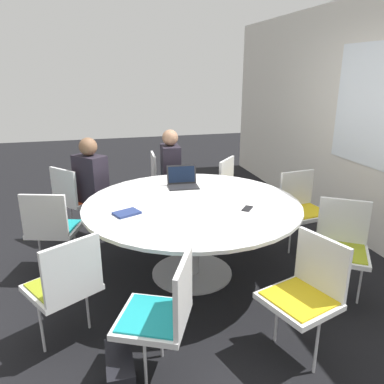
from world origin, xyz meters
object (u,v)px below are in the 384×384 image
Objects in this scene: chair_3 at (65,282)px; spiral_notebook at (127,213)px; chair_6 at (342,242)px; laptop at (182,181)px; chair_1 at (74,196)px; chair_0 at (163,179)px; cell_phone at (247,209)px; chair_4 at (163,310)px; person_1 at (92,181)px; chair_5 at (306,289)px; chair_7 at (303,205)px; chair_2 at (52,225)px; handbag at (120,376)px; chair_8 at (236,187)px; person_0 at (172,169)px.

chair_3 reaches higher than spiral_notebook.
chair_6 is 1.66m from laptop.
chair_1 is 1.36m from laptop.
laptop is (1.12, 0.00, 0.28)m from chair_0.
cell_phone is at bearing 82.16° from spiral_notebook.
chair_6 is (-0.54, 1.64, 0.00)m from chair_4.
chair_6 is 5.66× the size of cell_phone.
person_1 is at bearing 152.51° from laptop.
laptop reaches higher than chair_5.
person_1 reaches higher than chair_1.
laptop reaches higher than chair_6.
chair_5 is 1.00× the size of chair_7.
chair_3 is 2.68× the size of laptop.
chair_0 is at bearing 80.91° from person_1.
cell_phone is (0.63, 1.72, 0.23)m from chair_2.
chair_5 is at bearing 53.13° from chair_7.
chair_6 is 0.84m from cell_phone.
chair_6 is at bearing 107.42° from handbag.
handbag is (1.62, 0.50, -0.38)m from chair_2.
person_1 reaches higher than chair_0.
chair_1 is 2.68× the size of laptop.
chair_5 is 2.40× the size of handbag.
chair_8 is at bearing 36.23° from laptop.
chair_7 is 2.40× the size of handbag.
chair_6 is 0.71× the size of person_1.
chair_0 is at bearing -54.73° from chair_7.
chair_0 is at bearing 164.44° from handbag.
chair_8 is at bearing 44.69° from chair_1.
chair_2 is at bearing -29.87° from chair_8.
chair_4 and chair_5 have the same top height.
chair_8 is 2.86m from handbag.
laptop is (0.55, 0.92, 0.09)m from person_1.
chair_6 is 1.75m from chair_8.
chair_3 is 1.83m from person_1.
chair_7 is at bearing 27.80° from chair_1.
person_0 is (-2.07, -1.04, 0.19)m from chair_6.
chair_2 is 1.84m from cell_phone.
cell_phone is at bearing -2.64° from chair_2.
laptop reaches higher than spiral_notebook.
chair_1 is at bearing -65.59° from chair_0.
person_0 is (-2.63, -0.38, 0.19)m from chair_5.
chair_3 is 2.63m from chair_8.
person_0 is at bearing -73.44° from chair_8.
chair_6 is at bearing -5.35° from chair_2.
person_0 is at bearing 155.25° from spiral_notebook.
chair_1 and chair_7 have the same top height.
chair_6 is 1.85m from spiral_notebook.
person_1 is 4.79× the size of spiral_notebook.
chair_5 is (1.58, 1.76, 0.00)m from chair_2.
chair_7 is at bearing -25.79° from chair_4.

